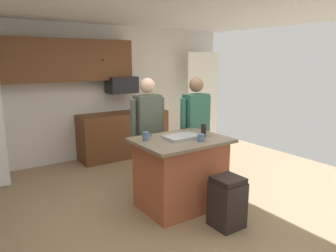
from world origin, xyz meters
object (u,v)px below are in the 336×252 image
person_guest_right (196,123)px  serving_tray (182,137)px  microwave_over_range (122,85)px  glass_pilsner (204,130)px  person_guest_left (148,126)px  trash_bin (227,202)px  mug_ceramic_white (146,136)px  kitchen_island (181,172)px  mug_blue_stoneware (201,138)px

person_guest_right → serving_tray: bearing=0.5°
serving_tray → microwave_over_range: bearing=81.7°
person_guest_right → glass_pilsner: 0.70m
glass_pilsner → person_guest_left: bearing=112.8°
person_guest_left → trash_bin: (0.17, -1.53, -0.67)m
mug_ceramic_white → glass_pilsner: 0.79m
glass_pilsner → mug_ceramic_white: bearing=162.9°
microwave_over_range → glass_pilsner: microwave_over_range is taller
person_guest_right → glass_pilsner: bearing=21.2°
kitchen_island → mug_blue_stoneware: (0.13, -0.25, 0.51)m
kitchen_island → mug_blue_stoneware: mug_blue_stoneware is taller
trash_bin → kitchen_island: bearing=101.0°
glass_pilsner → person_guest_right: bearing=59.8°
kitchen_island → trash_bin: (0.14, -0.73, -0.17)m
kitchen_island → trash_bin: size_ratio=1.92×
person_guest_right → person_guest_left: bearing=-58.3°
kitchen_island → person_guest_right: (0.68, 0.55, 0.49)m
mug_ceramic_white → trash_bin: bearing=-58.2°
glass_pilsner → trash_bin: (-0.19, -0.68, -0.71)m
microwave_over_range → serving_tray: microwave_over_range is taller
person_guest_left → mug_blue_stoneware: 1.06m
person_guest_left → mug_ceramic_white: size_ratio=13.64×
microwave_over_range → trash_bin: microwave_over_range is taller
glass_pilsner → mug_blue_stoneware: bearing=-136.9°
person_guest_right → mug_blue_stoneware: (-0.56, -0.79, 0.02)m
microwave_over_range → mug_blue_stoneware: size_ratio=4.37×
kitchen_island → person_guest_right: bearing=38.6°
person_guest_right → mug_blue_stoneware: 0.97m
kitchen_island → person_guest_left: person_guest_left is taller
person_guest_left → trash_bin: 1.68m
person_guest_left → glass_pilsner: size_ratio=10.29×
mug_ceramic_white → mug_blue_stoneware: mug_ceramic_white is taller
kitchen_island → person_guest_left: (-0.03, 0.80, 0.50)m
glass_pilsner → serving_tray: glass_pilsner is taller
person_guest_right → glass_pilsner: (-0.35, -0.60, 0.05)m
mug_ceramic_white → glass_pilsner: glass_pilsner is taller
person_guest_right → serving_tray: 0.87m
kitchen_island → glass_pilsner: (0.33, -0.05, 0.54)m
microwave_over_range → serving_tray: 2.56m
mug_ceramic_white → trash_bin: (0.56, -0.91, -0.69)m
microwave_over_range → mug_blue_stoneware: 2.78m
person_guest_left → glass_pilsner: person_guest_left is taller
person_guest_left → trash_bin: person_guest_left is taller
microwave_over_range → person_guest_left: 1.79m
glass_pilsner → trash_bin: bearing=-105.9°
microwave_over_range → mug_ceramic_white: size_ratio=4.55×
mug_ceramic_white → serving_tray: (0.43, -0.18, -0.03)m
serving_tray → glass_pilsner: bearing=-8.8°
person_guest_left → trash_bin: bearing=4.4°
person_guest_right → mug_ceramic_white: bearing=-20.2°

